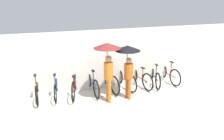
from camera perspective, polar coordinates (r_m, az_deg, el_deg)
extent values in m
plane|color=beige|center=(7.36, 2.71, -10.32)|extent=(30.00, 30.00, 0.00)
cube|color=silver|center=(8.63, -1.60, 2.81)|extent=(13.35, 0.12, 2.34)
torus|color=black|center=(8.85, -18.89, -3.50)|extent=(0.06, 0.70, 0.70)
torus|color=black|center=(7.87, -19.05, -6.47)|extent=(0.06, 0.70, 0.70)
cylinder|color=brown|center=(8.36, -18.97, -4.90)|extent=(0.04, 1.07, 0.04)
cylinder|color=brown|center=(8.07, -19.24, -3.44)|extent=(0.04, 0.04, 0.62)
cube|color=black|center=(7.95, -19.50, -1.29)|extent=(0.09, 0.20, 0.03)
cylinder|color=brown|center=(8.72, -19.14, -1.42)|extent=(0.04, 0.04, 0.69)
cylinder|color=brown|center=(8.61, -19.40, 0.71)|extent=(0.44, 0.03, 0.03)
torus|color=black|center=(8.78, -14.18, -3.25)|extent=(0.12, 0.69, 0.69)
torus|color=black|center=(7.87, -14.58, -6.05)|extent=(0.12, 0.69, 0.69)
cylinder|color=#19478C|center=(8.32, -14.36, -4.58)|extent=(0.15, 0.99, 0.04)
cylinder|color=#19478C|center=(8.05, -14.61, -3.21)|extent=(0.04, 0.04, 0.58)
cube|color=black|center=(7.94, -14.80, -1.19)|extent=(0.11, 0.21, 0.03)
cylinder|color=#19478C|center=(8.64, -14.38, -0.97)|extent=(0.04, 0.04, 0.75)
cylinder|color=#19478C|center=(8.52, -14.59, 1.37)|extent=(0.44, 0.08, 0.03)
torus|color=black|center=(8.76, -9.39, -2.72)|extent=(0.22, 0.74, 0.75)
torus|color=black|center=(7.81, -10.11, -5.66)|extent=(0.22, 0.74, 0.75)
cylinder|color=maroon|center=(8.28, -9.73, -4.11)|extent=(0.28, 1.03, 0.04)
cylinder|color=maroon|center=(8.03, -9.95, -3.18)|extent=(0.04, 0.04, 0.45)
cube|color=black|center=(7.94, -10.05, -1.59)|extent=(0.13, 0.22, 0.03)
cylinder|color=maroon|center=(8.64, -9.52, -0.66)|extent=(0.04, 0.04, 0.67)
cylinder|color=maroon|center=(8.53, -9.64, 1.47)|extent=(0.43, 0.13, 0.03)
torus|color=black|center=(8.91, -6.26, -2.25)|extent=(0.11, 0.73, 0.73)
torus|color=black|center=(7.95, -4.12, -5.01)|extent=(0.11, 0.73, 0.73)
cylinder|color=#19478C|center=(8.42, -5.25, -3.56)|extent=(0.12, 1.09, 0.04)
cylinder|color=#19478C|center=(8.14, -4.93, -2.21)|extent=(0.04, 0.04, 0.57)
cube|color=black|center=(8.04, -4.99, -0.23)|extent=(0.11, 0.21, 0.03)
cylinder|color=#19478C|center=(8.79, -6.34, -0.29)|extent=(0.04, 0.04, 0.65)
cylinder|color=#19478C|center=(8.69, -6.42, 1.73)|extent=(0.44, 0.06, 0.03)
torus|color=black|center=(9.06, -2.52, -1.68)|extent=(0.20, 0.75, 0.75)
torus|color=black|center=(8.18, 0.73, -4.11)|extent=(0.20, 0.75, 0.75)
cylinder|color=brown|center=(8.62, -0.98, -2.83)|extent=(0.24, 1.06, 0.04)
cylinder|color=brown|center=(8.36, -0.41, -1.47)|extent=(0.04, 0.04, 0.57)
cube|color=black|center=(8.25, -0.41, 0.46)|extent=(0.13, 0.21, 0.03)
cylinder|color=brown|center=(8.95, -2.56, 0.28)|extent=(0.04, 0.04, 0.66)
cylinder|color=brown|center=(8.84, -2.59, 2.28)|extent=(0.44, 0.11, 0.03)
torus|color=black|center=(9.18, 1.54, -1.46)|extent=(0.23, 0.72, 0.72)
torus|color=black|center=(8.43, 5.11, -3.55)|extent=(0.23, 0.72, 0.72)
cylinder|color=maroon|center=(8.80, 3.24, -2.46)|extent=(0.27, 0.97, 0.04)
cylinder|color=maroon|center=(8.57, 3.92, -1.16)|extent=(0.04, 0.04, 0.54)
cube|color=black|center=(8.47, 3.96, 0.64)|extent=(0.13, 0.22, 0.03)
cylinder|color=maroon|center=(9.08, 1.55, 0.32)|extent=(0.04, 0.04, 0.60)
cylinder|color=maroon|center=(8.98, 1.57, 2.14)|extent=(0.43, 0.13, 0.03)
torus|color=black|center=(9.44, 5.37, -0.93)|extent=(0.20, 0.72, 0.72)
torus|color=black|center=(8.65, 9.28, -3.12)|extent=(0.20, 0.72, 0.72)
cylinder|color=maroon|center=(9.04, 7.24, -1.98)|extent=(0.25, 1.05, 0.04)
cylinder|color=maroon|center=(8.81, 8.00, -0.97)|extent=(0.04, 0.04, 0.46)
cube|color=black|center=(8.73, 8.08, 0.55)|extent=(0.13, 0.21, 0.03)
cylinder|color=maroon|center=(9.33, 5.44, 0.98)|extent=(0.04, 0.04, 0.67)
cylinder|color=maroon|center=(9.23, 5.50, 2.94)|extent=(0.44, 0.11, 0.03)
torus|color=black|center=(9.80, 10.23, -0.44)|extent=(0.21, 0.69, 0.70)
torus|color=black|center=(8.83, 11.91, -2.88)|extent=(0.21, 0.69, 0.70)
cylinder|color=black|center=(9.31, 11.03, -1.60)|extent=(0.28, 1.07, 0.04)
cylinder|color=black|center=(9.05, 11.44, -0.40)|extent=(0.04, 0.04, 0.55)
cube|color=black|center=(8.95, 11.57, 1.35)|extent=(0.13, 0.22, 0.03)
cylinder|color=black|center=(9.69, 10.35, 1.48)|extent=(0.04, 0.04, 0.69)
cylinder|color=black|center=(9.59, 10.48, 3.44)|extent=(0.44, 0.13, 0.03)
torus|color=black|center=(10.02, 12.83, -0.09)|extent=(0.13, 0.73, 0.73)
torus|color=black|center=(9.31, 16.17, -1.94)|extent=(0.13, 0.73, 0.73)
cylinder|color=maroon|center=(9.66, 14.44, -0.98)|extent=(0.13, 0.96, 0.04)
cylinder|color=maroon|center=(9.44, 15.18, 0.29)|extent=(0.04, 0.04, 0.56)
cube|color=black|center=(9.35, 15.34, 2.00)|extent=(0.11, 0.21, 0.03)
cylinder|color=maroon|center=(9.91, 12.99, 1.89)|extent=(0.04, 0.04, 0.73)
cylinder|color=maroon|center=(9.80, 13.15, 3.92)|extent=(0.44, 0.07, 0.03)
cylinder|color=#C66B1E|center=(7.60, -0.67, -5.58)|extent=(0.13, 0.13, 0.86)
cylinder|color=#C66B1E|center=(7.75, -1.10, -5.05)|extent=(0.13, 0.13, 0.86)
cylinder|color=#C66B1E|center=(7.40, -0.91, -0.21)|extent=(0.32, 0.32, 0.59)
sphere|color=tan|center=(7.26, -0.93, 2.95)|extent=(0.22, 0.22, 0.22)
cylinder|color=#332D28|center=(7.40, -1.28, 3.02)|extent=(0.02, 0.02, 0.73)
cone|color=#591919|center=(7.28, -1.30, 6.43)|extent=(0.92, 0.92, 0.18)
cylinder|color=#B25619|center=(7.88, 4.51, -5.00)|extent=(0.13, 0.13, 0.79)
cylinder|color=#B25619|center=(8.03, 3.97, -4.50)|extent=(0.13, 0.13, 0.79)
cylinder|color=#B25619|center=(7.70, 4.36, -0.27)|extent=(0.32, 0.32, 0.53)
sphere|color=tan|center=(7.58, 4.44, 2.50)|extent=(0.20, 0.20, 0.20)
cylinder|color=#332D28|center=(7.71, 3.99, 2.65)|extent=(0.02, 0.02, 0.68)
cone|color=black|center=(7.59, 4.07, 5.76)|extent=(0.91, 0.91, 0.18)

